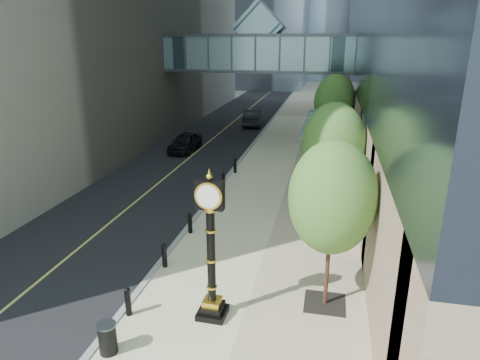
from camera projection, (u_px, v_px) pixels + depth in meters
name	position (u px, v px, depth m)	size (l,w,h in m)	color
ground	(199.00, 348.00, 12.65)	(320.00, 320.00, 0.00)	gray
road	(242.00, 115.00, 51.15)	(8.00, 180.00, 0.02)	black
sidewalk	(310.00, 117.00, 49.57)	(8.00, 180.00, 0.06)	beige
curb	(275.00, 116.00, 50.35)	(0.25, 180.00, 0.07)	gray
skywalk	(259.00, 50.00, 36.79)	(17.00, 4.20, 5.80)	#45656E
entrance_canopy	(332.00, 124.00, 23.63)	(3.00, 8.00, 4.38)	#383F44
bollard_row	(200.00, 211.00, 21.38)	(0.20, 16.20, 0.90)	black
street_trees	(334.00, 126.00, 24.63)	(3.03, 28.56, 6.22)	black
street_clock	(211.00, 258.00, 13.40)	(0.94, 0.94, 4.90)	black
trash_bin	(108.00, 339.00, 12.28)	(0.52, 0.52, 0.90)	black
pedestrian	(347.00, 185.00, 23.59)	(0.70, 0.46, 1.92)	beige
car_near	(185.00, 142.00, 34.40)	(1.75, 4.34, 1.48)	black
car_far	(253.00, 117.00, 44.68)	(1.80, 5.15, 1.70)	black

